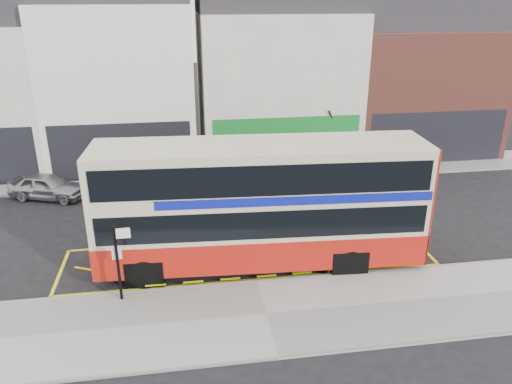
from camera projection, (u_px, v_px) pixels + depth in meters
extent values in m
plane|color=black|center=(255.00, 279.00, 17.87)|extent=(120.00, 120.00, 0.00)
cube|color=#A09E98|center=(266.00, 315.00, 15.73)|extent=(40.00, 4.00, 0.15)
cube|color=gray|center=(257.00, 283.00, 17.49)|extent=(40.00, 0.15, 0.15)
cube|color=#A09E98|center=(225.00, 174.00, 27.93)|extent=(50.00, 3.00, 0.15)
cube|color=white|center=(123.00, 85.00, 29.16)|extent=(8.00, 8.00, 9.00)
cube|color=black|center=(122.00, 153.00, 26.59)|extent=(7.36, 0.06, 3.20)
cube|color=black|center=(122.00, 156.00, 26.68)|extent=(5.60, 0.04, 2.00)
cube|color=white|center=(274.00, 85.00, 30.54)|extent=(9.00, 8.00, 8.50)
cube|color=#157926|center=(287.00, 145.00, 27.88)|extent=(8.28, 0.06, 3.20)
cube|color=black|center=(287.00, 149.00, 27.97)|extent=(6.30, 0.04, 2.00)
cube|color=#95493B|center=(412.00, 89.00, 32.01)|extent=(9.00, 8.00, 7.50)
cube|color=#28262B|center=(421.00, 13.00, 30.28)|extent=(9.00, 7.20, 1.80)
cube|color=black|center=(437.00, 139.00, 29.16)|extent=(8.28, 0.06, 3.20)
cube|color=black|center=(437.00, 142.00, 29.25)|extent=(6.30, 0.04, 2.00)
cube|color=beige|center=(261.00, 202.00, 17.95)|extent=(11.87, 3.33, 4.32)
cube|color=#B0170E|center=(260.00, 241.00, 18.54)|extent=(11.91, 3.37, 1.17)
cube|color=#B0170E|center=(417.00, 196.00, 18.48)|extent=(0.21, 2.71, 4.32)
cube|color=black|center=(261.00, 209.00, 18.06)|extent=(11.40, 3.36, 1.01)
cube|color=black|center=(261.00, 168.00, 17.47)|extent=(11.40, 3.36, 1.07)
cube|color=#0E179A|center=(290.00, 186.00, 17.84)|extent=(9.53, 3.25, 0.32)
cube|color=black|center=(96.00, 223.00, 17.63)|extent=(0.20, 2.45, 1.71)
cube|color=black|center=(90.00, 173.00, 16.94)|extent=(0.20, 2.45, 1.07)
cube|color=black|center=(93.00, 196.00, 17.26)|extent=(0.16, 1.87, 0.37)
cube|color=beige|center=(261.00, 146.00, 17.17)|extent=(11.86, 3.22, 0.13)
cylinder|color=black|center=(144.00, 273.00, 17.20)|extent=(1.08, 0.36, 1.07)
cylinder|color=black|center=(151.00, 241.00, 19.44)|extent=(1.08, 0.36, 1.07)
cylinder|color=black|center=(350.00, 263.00, 17.86)|extent=(1.08, 0.36, 1.07)
cylinder|color=black|center=(333.00, 233.00, 20.10)|extent=(1.08, 0.36, 1.07)
cube|color=black|center=(118.00, 263.00, 15.97)|extent=(0.09, 0.09, 2.65)
cube|color=white|center=(123.00, 233.00, 15.62)|extent=(0.48, 0.07, 0.39)
cube|color=white|center=(117.00, 253.00, 15.88)|extent=(0.31, 0.05, 0.44)
imported|color=#A4A4A8|center=(47.00, 186.00, 24.65)|extent=(4.03, 2.64, 1.27)
imported|color=#3E4146|center=(151.00, 182.00, 25.08)|extent=(4.18, 2.14, 1.31)
imported|color=beige|center=(333.00, 167.00, 27.04)|extent=(5.44, 2.83, 1.51)
cylinder|color=black|center=(326.00, 153.00, 29.08)|extent=(0.24, 0.24, 1.66)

